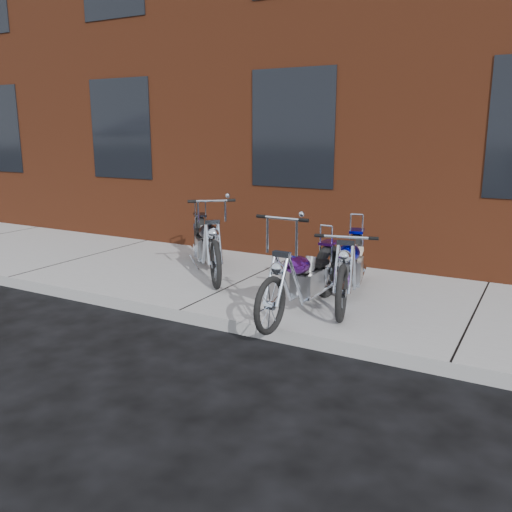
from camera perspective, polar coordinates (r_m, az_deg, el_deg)
The scene contains 6 objects.
ground at distance 6.39m, azimuth -8.01°, elevation -6.93°, with size 120.00×120.00×0.00m, color black.
sidewalk at distance 7.56m, azimuth -1.22°, elevation -3.05°, with size 22.00×3.00×0.15m, color #9D9D9D.
building_brick at distance 13.42m, azimuth 13.71°, elevation 20.55°, with size 22.00×10.00×8.00m, color maroon.
chopper_purple at distance 6.13m, azimuth 5.09°, elevation -2.55°, with size 0.51×2.10×1.18m.
chopper_blue at distance 6.67m, azimuth 9.89°, elevation -1.23°, with size 0.71×2.18×0.96m.
chopper_third at distance 7.85m, azimuth -5.20°, elevation 1.13°, with size 1.58×1.75×1.14m.
Camera 1 is at (3.65, -4.78, 2.17)m, focal length 38.00 mm.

